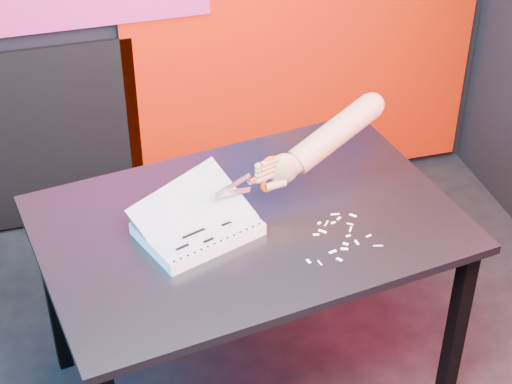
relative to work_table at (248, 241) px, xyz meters
name	(u,v)px	position (x,y,z in m)	size (l,w,h in m)	color
room	(253,107)	(-0.07, -0.32, 0.68)	(3.01, 3.01, 2.71)	black
backdrop	(169,15)	(-0.01, 1.14, 0.29)	(2.88, 0.05, 2.08)	red
work_table	(248,241)	(0.00, 0.00, 0.00)	(1.41, 1.04, 0.75)	black
printout_stack	(198,228)	(-0.17, -0.02, 0.10)	(0.41, 0.35, 0.18)	white
scissors	(265,176)	(0.07, 0.05, 0.20)	(0.23, 0.08, 0.13)	silver
hand_forearm	(326,139)	(0.30, 0.13, 0.26)	(0.47, 0.20, 0.21)	#A97C5C
paper_clippings	(339,236)	(0.25, -0.15, 0.08)	(0.25, 0.23, 0.00)	white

